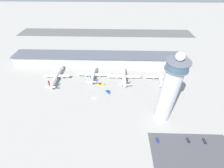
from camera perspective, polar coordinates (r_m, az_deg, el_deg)
ground_plane at (r=163.16m, az=-6.80°, el=-5.44°), size 1000.00×1000.00×0.00m
terminal_building at (r=214.05m, az=-4.68°, el=9.38°), size 237.08×25.00×15.48m
runway_strip at (r=328.79m, az=-2.53°, el=18.93°), size 355.61×44.00×0.01m
control_tower at (r=131.06m, az=20.97°, el=-2.41°), size 17.46×17.46×67.29m
parking_lot_surface at (r=140.00m, az=28.91°, el=-23.25°), size 64.00×40.00×0.01m
airplane_gate_alpha at (r=198.05m, az=-20.44°, el=2.93°), size 32.22×45.18×13.43m
airplane_gate_bravo at (r=189.53m, az=-7.24°, el=3.64°), size 41.99×32.73×13.67m
airplane_gate_charlie at (r=185.73m, az=4.64°, el=2.93°), size 41.71×35.47×13.84m
airplane_gate_delta at (r=193.26m, az=17.86°, el=2.61°), size 37.43×37.96×13.48m
service_truck_catering at (r=189.65m, az=-22.15°, el=-0.79°), size 7.05×7.85×2.50m
service_truck_fuel at (r=178.54m, az=-4.32°, el=-0.17°), size 8.47×3.63×2.79m
service_truck_baggage at (r=203.91m, az=-20.46°, el=2.83°), size 7.21×7.75×3.12m
service_truck_water at (r=167.97m, az=-1.62°, el=-3.01°), size 5.67×5.88×3.17m
car_navy_sedan at (r=151.10m, az=31.76°, el=-18.03°), size 2.04×4.51×1.39m
car_red_hatchback at (r=136.30m, az=16.92°, el=-19.86°), size 1.96×4.81×1.51m
car_grey_coupe at (r=145.43m, az=27.04°, el=-18.51°), size 1.85×4.03×1.48m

